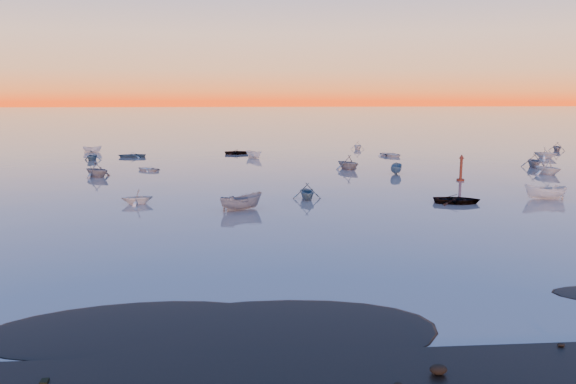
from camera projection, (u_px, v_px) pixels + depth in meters
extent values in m
plane|color=slate|center=(267.00, 141.00, 124.52)|extent=(600.00, 600.00, 0.00)
imported|color=slate|center=(241.00, 210.00, 51.43)|extent=(3.53, 4.61, 1.47)
imported|color=#3D5F74|center=(307.00, 199.00, 56.71)|extent=(3.68, 1.71, 1.28)
cylinder|color=#4A1A0F|center=(460.00, 180.00, 68.49)|extent=(0.94, 0.94, 0.31)
cylinder|color=#4A1A0F|center=(461.00, 170.00, 68.26)|extent=(0.33, 0.33, 2.71)
cone|color=#4A1A0F|center=(462.00, 156.00, 67.98)|extent=(0.63, 0.63, 0.52)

